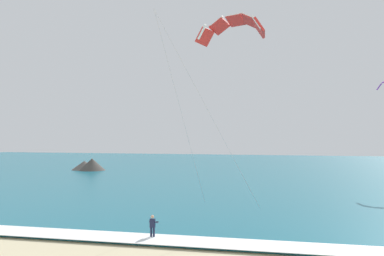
{
  "coord_description": "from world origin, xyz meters",
  "views": [
    {
      "loc": [
        8.61,
        -13.69,
        7.15
      ],
      "look_at": [
        0.98,
        17.42,
        7.54
      ],
      "focal_mm": 42.08,
      "sensor_mm": 36.0,
      "label": 1
    }
  ],
  "objects": [
    {
      "name": "headland_left",
      "position": [
        -30.83,
        64.6,
        1.11
      ],
      "size": [
        7.4,
        6.14,
        2.46
      ],
      "color": "#47423D",
      "rests_on": "ground"
    },
    {
      "name": "surfboard",
      "position": [
        -1.15,
        14.97,
        0.03
      ],
      "size": [
        0.62,
        1.45,
        0.09
      ],
      "color": "yellow",
      "rests_on": "ground"
    },
    {
      "name": "sea",
      "position": [
        0.0,
        73.42,
        0.1
      ],
      "size": [
        200.0,
        120.0,
        0.2
      ],
      "primitive_type": "cube",
      "color": "#146075",
      "rests_on": "ground"
    },
    {
      "name": "surf_foam",
      "position": [
        0.0,
        14.42,
        0.22
      ],
      "size": [
        200.0,
        2.85,
        0.04
      ],
      "primitive_type": "cube",
      "color": "white",
      "rests_on": "sea"
    },
    {
      "name": "kitesurfer",
      "position": [
        -1.14,
        14.98,
        0.94
      ],
      "size": [
        0.56,
        0.56,
        1.69
      ],
      "color": "#191E38",
      "rests_on": "ground"
    },
    {
      "name": "kite_primary",
      "position": [
        2.91,
        24.08,
        16.25
      ],
      "size": [
        7.0,
        10.34,
        16.13
      ],
      "color": "red"
    }
  ]
}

